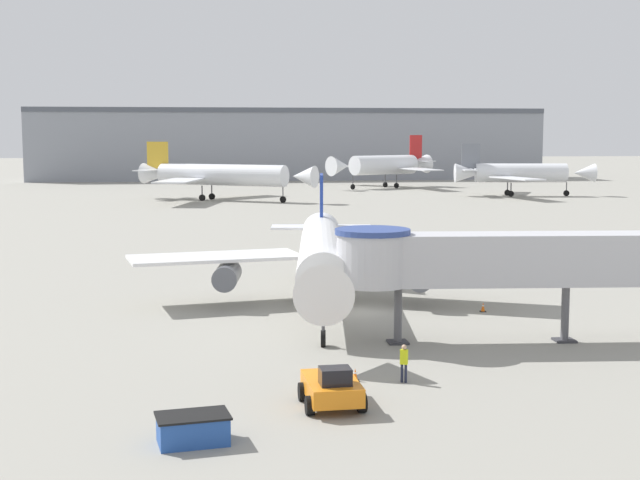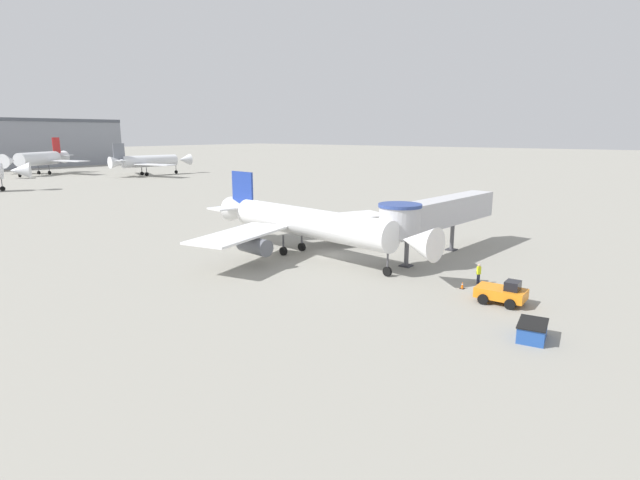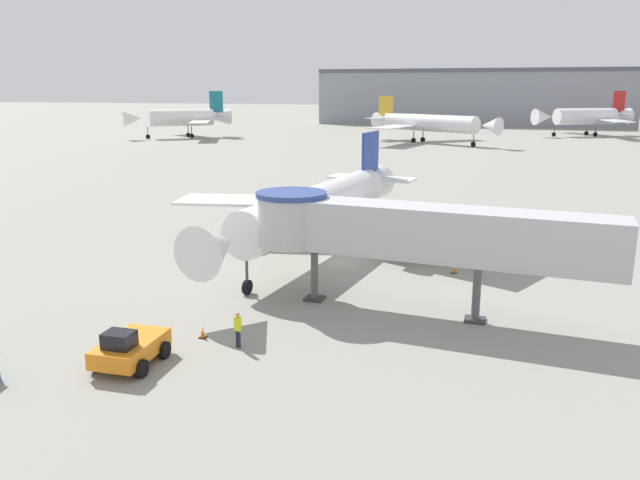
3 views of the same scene
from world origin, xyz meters
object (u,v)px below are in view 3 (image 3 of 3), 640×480
pushback_tug_orange (129,348)px  ground_crew_marshaller (238,327)px  traffic_cone_near_nose (203,333)px  main_airplane (321,206)px  background_jet_red_tail (587,116)px  traffic_cone_starboard_wing (454,269)px  background_jet_teal_tail (183,118)px  jet_bridge (401,230)px  background_jet_gold_tail (427,123)px

pushback_tug_orange → ground_crew_marshaller: 5.01m
traffic_cone_near_nose → ground_crew_marshaller: ground_crew_marshaller is taller
main_airplane → traffic_cone_near_nose: 18.04m
traffic_cone_near_nose → background_jet_red_tail: bearing=77.9°
pushback_tug_orange → ground_crew_marshaller: (3.82, 3.24, 0.20)m
traffic_cone_starboard_wing → background_jet_red_tail: size_ratio=0.02×
main_airplane → background_jet_red_tail: bearing=83.9°
traffic_cone_near_nose → background_jet_teal_tail: background_jet_teal_tail is taller
pushback_tug_orange → traffic_cone_starboard_wing: 22.65m
pushback_tug_orange → background_jet_red_tail: background_jet_red_tail is taller
traffic_cone_starboard_wing → ground_crew_marshaller: 17.89m
jet_bridge → background_jet_teal_tail: background_jet_teal_tail is taller
jet_bridge → traffic_cone_near_nose: (-8.68, -6.73, -4.36)m
traffic_cone_starboard_wing → ground_crew_marshaller: size_ratio=0.35×
pushback_tug_orange → ground_crew_marshaller: pushback_tug_orange is taller
ground_crew_marshaller → background_jet_teal_tail: bearing=147.4°
ground_crew_marshaller → background_jet_red_tail: bearing=106.0°
background_jet_gold_tail → background_jet_teal_tail: size_ratio=1.30×
jet_bridge → background_jet_gold_tail: (-13.15, 109.11, -0.17)m
pushback_tug_orange → ground_crew_marshaller: bearing=38.1°
ground_crew_marshaller → background_jet_gold_tail: (-6.66, 116.40, 3.44)m
background_jet_teal_tail → traffic_cone_near_nose: bearing=-12.2°
main_airplane → traffic_cone_starboard_wing: size_ratio=46.75×
jet_bridge → traffic_cone_near_nose: bearing=-137.4°
main_airplane → pushback_tug_orange: (-2.43, -21.52, -2.74)m
traffic_cone_starboard_wing → ground_crew_marshaller: bearing=-119.3°
traffic_cone_near_nose → background_jet_red_tail: background_jet_red_tail is taller
main_airplane → background_jet_red_tail: background_jet_red_tail is taller
background_jet_gold_tail → main_airplane: bearing=-146.0°
main_airplane → traffic_cone_near_nose: (-0.79, -17.72, -3.29)m
traffic_cone_starboard_wing → background_jet_teal_tail: (-74.82, 98.19, 4.64)m
pushback_tug_orange → jet_bridge: bearing=43.4°
traffic_cone_near_nose → background_jet_gold_tail: size_ratio=0.02×
jet_bridge → pushback_tug_orange: bearing=-129.6°
traffic_cone_near_nose → main_airplane: bearing=87.4°
traffic_cone_near_nose → traffic_cone_starboard_wing: traffic_cone_starboard_wing is taller
pushback_tug_orange → background_jet_gold_tail: size_ratio=0.12×
jet_bridge → background_jet_gold_tail: size_ratio=0.63×
jet_bridge → background_jet_teal_tail: (-72.55, 106.48, 0.29)m
background_jet_gold_tail → background_jet_teal_tail: bearing=123.4°
ground_crew_marshaller → main_airplane: bearing=121.6°
pushback_tug_orange → traffic_cone_near_nose: 4.17m
jet_bridge → pushback_tug_orange: jet_bridge is taller
pushback_tug_orange → traffic_cone_starboard_wing: size_ratio=5.96×
pushback_tug_orange → traffic_cone_near_nose: (1.64, 3.80, -0.55)m
background_jet_teal_tail → pushback_tug_orange: bearing=-13.6°
ground_crew_marshaller → background_jet_red_tail: size_ratio=0.06×
jet_bridge → ground_crew_marshaller: 10.41m
main_airplane → background_jet_teal_tail: 115.34m
traffic_cone_near_nose → ground_crew_marshaller: bearing=-14.3°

